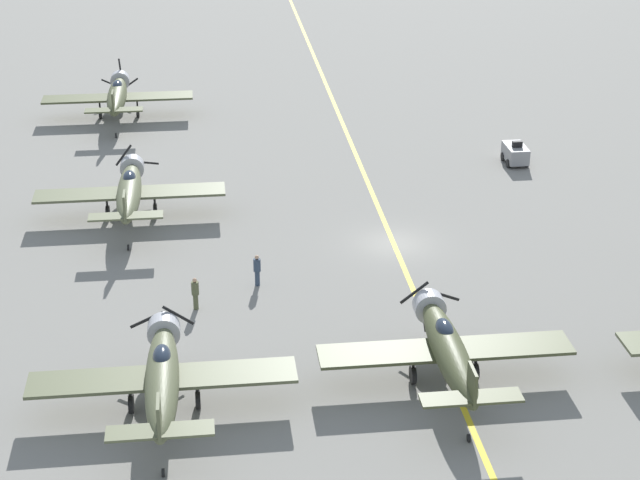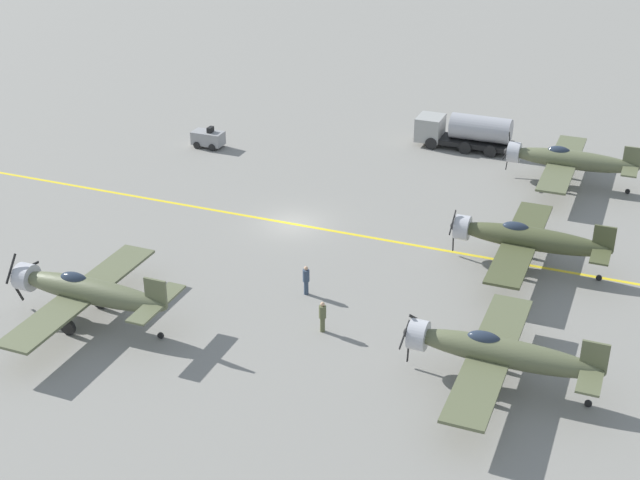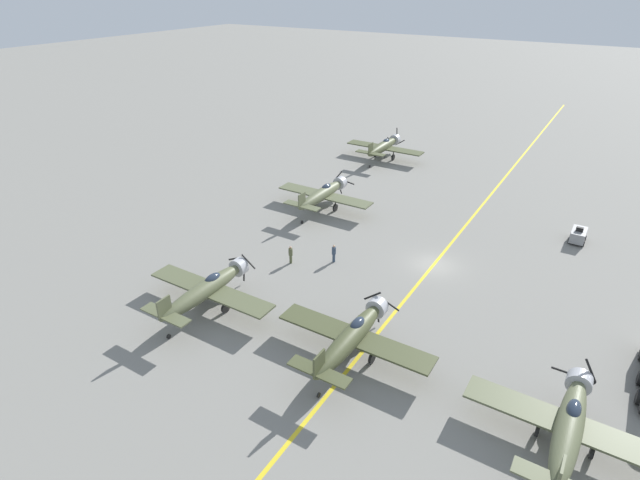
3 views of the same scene
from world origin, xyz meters
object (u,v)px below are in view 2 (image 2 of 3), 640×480
(airplane_mid_left, at_px, (86,291))
(fuel_tanker, at_px, (464,131))
(tow_tractor, at_px, (208,138))
(ground_crew_walking, at_px, (322,316))
(ground_crew_inspecting, at_px, (306,279))
(airplane_near_left, at_px, (498,352))
(airplane_near_right, at_px, (568,160))
(airplane_near_center, at_px, (527,238))

(airplane_mid_left, distance_m, fuel_tanker, 37.09)
(tow_tractor, bearing_deg, airplane_mid_left, -165.35)
(ground_crew_walking, bearing_deg, ground_crew_inspecting, 34.99)
(airplane_mid_left, bearing_deg, airplane_near_left, -84.24)
(ground_crew_walking, height_order, ground_crew_inspecting, ground_crew_inspecting)
(airplane_near_right, height_order, fuel_tanker, airplane_near_right)
(airplane_near_left, bearing_deg, airplane_near_center, 0.67)
(airplane_near_right, xyz_separation_m, tow_tractor, (-2.91, 28.95, -1.22))
(airplane_near_left, distance_m, fuel_tanker, 33.72)
(fuel_tanker, distance_m, ground_crew_walking, 30.86)
(airplane_near_left, xyz_separation_m, ground_crew_inspecting, (4.95, 12.27, -1.00))
(airplane_near_left, height_order, ground_crew_walking, airplane_near_left)
(airplane_near_left, xyz_separation_m, fuel_tanker, (32.36, 9.49, -0.50))
(ground_crew_walking, bearing_deg, fuel_tanker, -0.68)
(airplane_near_right, distance_m, fuel_tanker, 10.24)
(airplane_near_center, xyz_separation_m, tow_tractor, (11.55, 28.46, -1.22))
(airplane_near_center, xyz_separation_m, ground_crew_walking, (-11.61, 8.92, -1.00))
(airplane_mid_left, xyz_separation_m, tow_tractor, (27.10, 7.09, -1.22))
(airplane_near_right, distance_m, ground_crew_walking, 27.73)
(ground_crew_walking, bearing_deg, airplane_near_center, -37.55)
(airplane_mid_left, bearing_deg, ground_crew_inspecting, -54.13)
(tow_tractor, bearing_deg, fuel_tanker, -68.86)
(tow_tractor, relative_size, ground_crew_inspecting, 1.40)
(airplane_near_left, distance_m, airplane_near_right, 27.57)
(airplane_near_center, relative_size, ground_crew_walking, 6.48)
(airplane_near_left, xyz_separation_m, airplane_near_center, (13.11, 0.93, -0.00))
(airplane_near_right, distance_m, ground_crew_inspecting, 25.55)
(fuel_tanker, relative_size, ground_crew_walking, 4.32)
(airplane_near_left, height_order, ground_crew_inspecting, airplane_near_left)
(airplane_near_center, xyz_separation_m, airplane_near_right, (14.46, -0.49, 0.00))
(fuel_tanker, bearing_deg, airplane_near_center, -156.03)
(airplane_near_right, relative_size, tow_tractor, 4.62)
(airplane_near_center, bearing_deg, airplane_mid_left, 119.27)
(fuel_tanker, bearing_deg, airplane_near_right, -117.88)
(airplane_mid_left, distance_m, tow_tractor, 28.04)
(fuel_tanker, xyz_separation_m, ground_crew_walking, (-30.85, 0.37, -0.50))
(fuel_tanker, height_order, ground_crew_inspecting, fuel_tanker)
(tow_tractor, bearing_deg, airplane_near_right, -84.25)
(airplane_near_right, bearing_deg, airplane_near_center, -165.08)
(airplane_mid_left, distance_m, ground_crew_inspecting, 12.51)
(airplane_mid_left, relative_size, tow_tractor, 4.62)
(ground_crew_walking, bearing_deg, airplane_near_right, -19.85)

